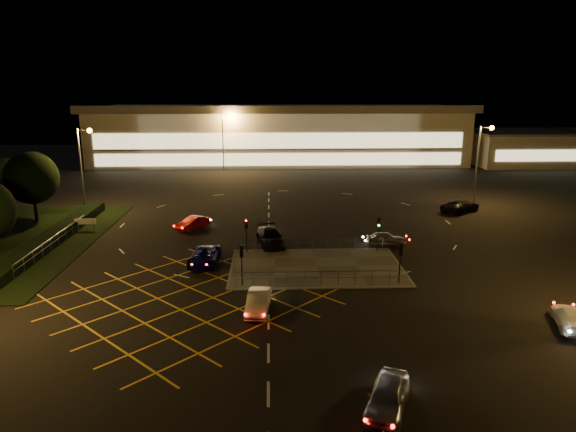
{
  "coord_description": "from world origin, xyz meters",
  "views": [
    {
      "loc": [
        -1.83,
        -42.52,
        14.95
      ],
      "look_at": [
        -0.03,
        7.69,
        2.0
      ],
      "focal_mm": 32.0,
      "sensor_mm": 36.0,
      "label": 1
    }
  ],
  "objects_px": {
    "car_left_blue": "(204,256)",
    "car_east_grey": "(460,206)",
    "car_near_silver": "(388,396)",
    "car_right_silver": "(386,239)",
    "signal_se": "(400,255)",
    "car_queue_white": "(258,302)",
    "car_far_dkgrey": "(271,237)",
    "car_approach_white": "(572,318)",
    "signal_ne": "(378,227)",
    "signal_sw": "(242,257)",
    "car_circ_red": "(193,223)",
    "signal_nw": "(246,228)"
  },
  "relations": [
    {
      "from": "car_left_blue",
      "to": "car_east_grey",
      "type": "bearing_deg",
      "value": 35.42
    },
    {
      "from": "car_near_silver",
      "to": "car_east_grey",
      "type": "distance_m",
      "value": 42.06
    },
    {
      "from": "car_right_silver",
      "to": "signal_se",
      "type": "bearing_deg",
      "value": 173.27
    },
    {
      "from": "car_queue_white",
      "to": "car_east_grey",
      "type": "relative_size",
      "value": 0.75
    },
    {
      "from": "car_far_dkgrey",
      "to": "car_approach_white",
      "type": "distance_m",
      "value": 26.05
    },
    {
      "from": "car_near_silver",
      "to": "car_approach_white",
      "type": "height_order",
      "value": "car_near_silver"
    },
    {
      "from": "signal_ne",
      "to": "car_east_grey",
      "type": "bearing_deg",
      "value": 48.52
    },
    {
      "from": "car_left_blue",
      "to": "car_queue_white",
      "type": "bearing_deg",
      "value": -59.46
    },
    {
      "from": "signal_sw",
      "to": "car_near_silver",
      "type": "height_order",
      "value": "signal_sw"
    },
    {
      "from": "signal_ne",
      "to": "car_approach_white",
      "type": "distance_m",
      "value": 18.04
    },
    {
      "from": "car_east_grey",
      "to": "car_left_blue",
      "type": "bearing_deg",
      "value": 84.36
    },
    {
      "from": "car_queue_white",
      "to": "signal_ne",
      "type": "bearing_deg",
      "value": 54.17
    },
    {
      "from": "signal_ne",
      "to": "car_far_dkgrey",
      "type": "relative_size",
      "value": 0.59
    },
    {
      "from": "car_queue_white",
      "to": "car_left_blue",
      "type": "bearing_deg",
      "value": 121.8
    },
    {
      "from": "car_circ_red",
      "to": "car_east_grey",
      "type": "relative_size",
      "value": 0.73
    },
    {
      "from": "signal_sw",
      "to": "signal_nw",
      "type": "xyz_separation_m",
      "value": [
        0.0,
        7.99,
        0.0
      ]
    },
    {
      "from": "car_queue_white",
      "to": "car_circ_red",
      "type": "bearing_deg",
      "value": 114.77
    },
    {
      "from": "signal_sw",
      "to": "car_queue_white",
      "type": "xyz_separation_m",
      "value": [
        1.31,
        -4.35,
        -1.7
      ]
    },
    {
      "from": "car_approach_white",
      "to": "car_queue_white",
      "type": "bearing_deg",
      "value": 8.18
    },
    {
      "from": "signal_se",
      "to": "signal_ne",
      "type": "relative_size",
      "value": 1.0
    },
    {
      "from": "car_circ_red",
      "to": "signal_se",
      "type": "bearing_deg",
      "value": -5.1
    },
    {
      "from": "signal_sw",
      "to": "car_far_dkgrey",
      "type": "bearing_deg",
      "value": -101.85
    },
    {
      "from": "signal_sw",
      "to": "car_left_blue",
      "type": "relative_size",
      "value": 0.64
    },
    {
      "from": "signal_ne",
      "to": "car_right_silver",
      "type": "bearing_deg",
      "value": 58.58
    },
    {
      "from": "car_circ_red",
      "to": "car_far_dkgrey",
      "type": "bearing_deg",
      "value": 1.39
    },
    {
      "from": "car_left_blue",
      "to": "car_approach_white",
      "type": "xyz_separation_m",
      "value": [
        24.65,
        -12.67,
        -0.04
      ]
    },
    {
      "from": "car_near_silver",
      "to": "signal_sw",
      "type": "bearing_deg",
      "value": 139.1
    },
    {
      "from": "car_right_silver",
      "to": "car_approach_white",
      "type": "height_order",
      "value": "car_approach_white"
    },
    {
      "from": "signal_nw",
      "to": "car_far_dkgrey",
      "type": "bearing_deg",
      "value": 47.81
    },
    {
      "from": "car_far_dkgrey",
      "to": "car_circ_red",
      "type": "height_order",
      "value": "car_far_dkgrey"
    },
    {
      "from": "signal_nw",
      "to": "car_left_blue",
      "type": "height_order",
      "value": "signal_nw"
    },
    {
      "from": "car_near_silver",
      "to": "car_circ_red",
      "type": "bearing_deg",
      "value": 136.23
    },
    {
      "from": "signal_sw",
      "to": "car_left_blue",
      "type": "xyz_separation_m",
      "value": [
        -3.5,
        5.21,
        -1.68
      ]
    },
    {
      "from": "signal_se",
      "to": "car_near_silver",
      "type": "bearing_deg",
      "value": 74.21
    },
    {
      "from": "signal_sw",
      "to": "car_queue_white",
      "type": "distance_m",
      "value": 4.85
    },
    {
      "from": "signal_nw",
      "to": "car_right_silver",
      "type": "relative_size",
      "value": 0.83
    },
    {
      "from": "signal_se",
      "to": "signal_nw",
      "type": "relative_size",
      "value": 1.0
    },
    {
      "from": "signal_sw",
      "to": "car_east_grey",
      "type": "bearing_deg",
      "value": -137.75
    },
    {
      "from": "car_left_blue",
      "to": "car_circ_red",
      "type": "relative_size",
      "value": 1.24
    },
    {
      "from": "car_queue_white",
      "to": "car_far_dkgrey",
      "type": "bearing_deg",
      "value": 91.7
    },
    {
      "from": "signal_se",
      "to": "car_east_grey",
      "type": "bearing_deg",
      "value": -119.86
    },
    {
      "from": "car_left_blue",
      "to": "car_far_dkgrey",
      "type": "height_order",
      "value": "car_far_dkgrey"
    },
    {
      "from": "car_queue_white",
      "to": "car_far_dkgrey",
      "type": "relative_size",
      "value": 0.76
    },
    {
      "from": "car_near_silver",
      "to": "car_circ_red",
      "type": "xyz_separation_m",
      "value": [
        -13.69,
        31.78,
        -0.07
      ]
    },
    {
      "from": "signal_ne",
      "to": "car_near_silver",
      "type": "bearing_deg",
      "value": -100.57
    },
    {
      "from": "signal_sw",
      "to": "car_near_silver",
      "type": "xyz_separation_m",
      "value": [
        7.62,
        -15.49,
        -1.64
      ]
    },
    {
      "from": "signal_se",
      "to": "car_left_blue",
      "type": "bearing_deg",
      "value": -18.57
    },
    {
      "from": "signal_sw",
      "to": "car_approach_white",
      "type": "xyz_separation_m",
      "value": [
        21.15,
        -7.46,
        -1.72
      ]
    },
    {
      "from": "car_approach_white",
      "to": "car_left_blue",
      "type": "bearing_deg",
      "value": -10.1
    },
    {
      "from": "signal_nw",
      "to": "signal_ne",
      "type": "xyz_separation_m",
      "value": [
        12.0,
        0.0,
        0.0
      ]
    }
  ]
}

